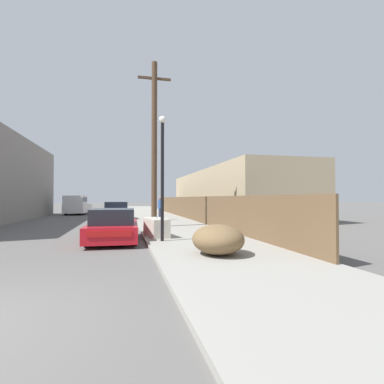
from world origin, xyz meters
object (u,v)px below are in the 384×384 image
(brush_pile, at_px, (218,239))
(car_parked_far, at_px, (117,209))
(parked_sports_car_red, at_px, (113,227))
(utility_pole, at_px, (154,142))
(discarded_fridge, at_px, (156,227))
(street_lamp, at_px, (162,168))
(pickup_truck, at_px, (77,205))
(pedestrian, at_px, (161,208))
(car_parked_mid, at_px, (115,212))

(brush_pile, bearing_deg, car_parked_far, 97.62)
(parked_sports_car_red, distance_m, utility_pole, 6.38)
(car_parked_far, distance_m, utility_pole, 15.94)
(discarded_fridge, distance_m, brush_pile, 4.36)
(parked_sports_car_red, distance_m, brush_pile, 4.96)
(street_lamp, xyz_separation_m, brush_pile, (1.17, -2.93, -2.24))
(utility_pole, bearing_deg, pickup_truck, 110.94)
(car_parked_far, xyz_separation_m, street_lamp, (2.00, -20.71, 2.16))
(pickup_truck, xyz_separation_m, street_lamp, (5.93, -21.68, 1.82))
(parked_sports_car_red, relative_size, utility_pole, 0.47)
(car_parked_far, bearing_deg, parked_sports_car_red, -91.95)
(street_lamp, relative_size, pedestrian, 2.72)
(parked_sports_car_red, distance_m, car_parked_mid, 11.42)
(utility_pole, xyz_separation_m, pedestrian, (0.93, 4.68, -3.76))
(pickup_truck, xyz_separation_m, brush_pile, (7.09, -24.60, -0.42))
(car_parked_mid, distance_m, utility_pole, 8.42)
(pickup_truck, bearing_deg, car_parked_mid, 117.18)
(pedestrian, bearing_deg, brush_pile, -90.14)
(street_lamp, bearing_deg, pedestrian, 83.29)
(pickup_truck, bearing_deg, street_lamp, 108.97)
(parked_sports_car_red, xyz_separation_m, street_lamp, (1.75, -1.09, 2.19))
(car_parked_mid, height_order, utility_pole, utility_pole)
(utility_pole, bearing_deg, discarded_fridge, -94.69)
(discarded_fridge, distance_m, pedestrian, 9.02)
(pickup_truck, bearing_deg, utility_pole, 114.61)
(car_parked_mid, relative_size, pedestrian, 2.61)
(discarded_fridge, xyz_separation_m, car_parked_far, (-1.92, 19.46, 0.12))
(discarded_fridge, distance_m, parked_sports_car_red, 1.67)
(car_parked_mid, relative_size, brush_pile, 2.58)
(discarded_fridge, bearing_deg, car_parked_far, 85.34)
(car_parked_far, height_order, street_lamp, street_lamp)
(street_lamp, bearing_deg, discarded_fridge, 93.69)
(parked_sports_car_red, xyz_separation_m, brush_pile, (2.91, -4.02, -0.04))
(car_parked_far, relative_size, utility_pole, 0.50)
(parked_sports_car_red, bearing_deg, street_lamp, -30.03)
(brush_pile, bearing_deg, pedestrian, 89.86)
(parked_sports_car_red, distance_m, car_parked_far, 19.62)
(utility_pole, relative_size, pedestrian, 5.39)
(car_parked_mid, relative_size, street_lamp, 0.96)
(pickup_truck, height_order, pedestrian, pickup_truck)
(pickup_truck, distance_m, utility_pole, 17.75)
(car_parked_far, relative_size, street_lamp, 1.00)
(parked_sports_car_red, distance_m, street_lamp, 3.01)
(car_parked_mid, bearing_deg, parked_sports_car_red, -92.92)
(parked_sports_car_red, relative_size, car_parked_far, 0.92)
(car_parked_far, bearing_deg, utility_pole, -84.22)
(car_parked_mid, height_order, pickup_truck, pickup_truck)
(car_parked_mid, distance_m, pedestrian, 3.93)
(street_lamp, bearing_deg, car_parked_mid, 98.82)
(brush_pile, bearing_deg, utility_pole, 96.10)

